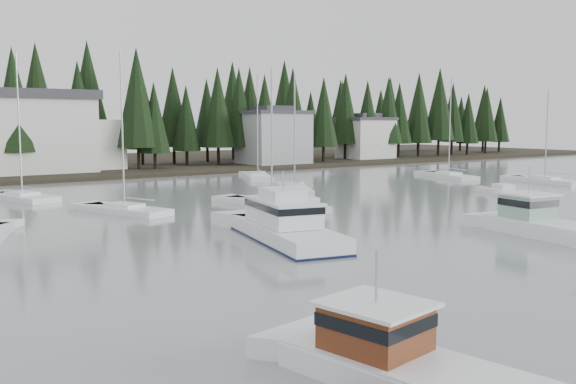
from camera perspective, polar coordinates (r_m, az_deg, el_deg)
name	(u,v)px	position (r m, az deg, el deg)	size (l,w,h in m)	color
far_shore_land	(10,169)	(107.00, -23.48, 1.88)	(240.00, 54.00, 1.00)	black
conifer_treeline	(29,174)	(96.32, -22.05, 1.51)	(200.00, 22.00, 20.00)	black
house_east_a	(274,136)	(103.73, -1.28, 4.99)	(10.60, 8.48, 9.25)	#999EA0
house_east_b	(366,137)	(119.13, 6.92, 4.88)	(9.54, 7.42, 8.25)	silver
harbor_inn	(11,133)	(91.81, -23.43, 4.85)	(29.50, 11.50, 10.90)	silver
lobster_boat_brown	(411,373)	(18.44, 10.89, -15.51)	(5.22, 8.86, 4.21)	white
cabin_cruiser_center	(285,229)	(39.33, -0.25, -3.29)	(6.15, 11.95, 4.91)	white
lobster_boat_teal	(544,226)	(44.26, 21.77, -2.85)	(4.58, 9.43, 5.02)	white
sailboat_0	(449,177)	(85.75, 14.08, 1.29)	(5.51, 10.16, 13.36)	white
sailboat_2	(544,182)	(82.42, 21.84, 0.82)	(3.84, 9.75, 11.52)	white
sailboat_3	(22,199)	(64.62, -22.54, -0.58)	(5.08, 8.90, 14.12)	white
sailboat_4	(258,178)	(81.88, -2.70, 1.25)	(6.77, 9.86, 13.78)	white
sailboat_5	(295,191)	(66.82, 0.59, 0.10)	(6.90, 9.17, 12.60)	white
sailboat_7	(125,212)	(52.94, -14.32, -1.72)	(5.29, 8.90, 13.27)	white
sailboat_8	(272,205)	(55.53, -1.44, -1.17)	(4.89, 10.33, 12.34)	white
runabout_1	(308,208)	(53.30, 1.78, -1.41)	(3.91, 6.09, 1.42)	white
runabout_2	(503,193)	(67.86, 18.58, -0.08)	(4.05, 6.23, 1.42)	white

